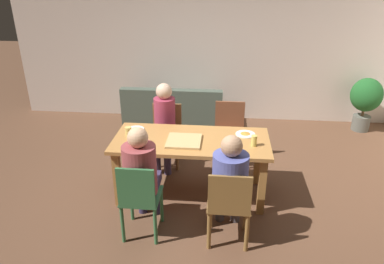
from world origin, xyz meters
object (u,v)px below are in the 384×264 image
object	(u,v)px
dining_table	(191,147)
plate_0	(137,142)
plate_2	(136,129)
couch	(174,114)
person_1	(164,120)
potted_plant	(366,99)
chair_2	(229,205)
drinking_glass_1	(254,141)
chair_0	(139,197)
plate_1	(245,134)
pizza_box_0	(184,141)
person_2	(230,178)
person_0	(141,171)
chair_1	(166,131)
chair_3	(229,130)
drinking_glass_0	(128,132)

from	to	relation	value
dining_table	plate_0	size ratio (longest dim) A/B	7.60
plate_2	couch	distance (m)	1.88
person_1	potted_plant	distance (m)	3.64
dining_table	chair_2	bearing A→B (deg)	-62.56
person_1	chair_2	xyz separation A→B (m)	(0.92, -1.60, -0.23)
chair_2	drinking_glass_1	distance (m)	0.91
chair_0	plate_1	distance (m)	1.57
pizza_box_0	plate_1	size ratio (longest dim) A/B	1.66
dining_table	chair_0	distance (m)	1.00
couch	dining_table	bearing A→B (deg)	-75.95
pizza_box_0	potted_plant	xyz separation A→B (m)	(2.90, 2.38, -0.19)
person_2	couch	bearing A→B (deg)	109.25
person_0	person_1	size ratio (longest dim) A/B	1.02
chair_1	potted_plant	xyz separation A→B (m)	(3.28, 1.44, 0.11)
person_2	pizza_box_0	distance (m)	0.88
chair_3	pizza_box_0	xyz separation A→B (m)	(-0.55, -1.00, 0.28)
person_0	dining_table	bearing A→B (deg)	58.41
chair_0	drinking_glass_0	size ratio (longest dim) A/B	7.21
chair_2	drinking_glass_0	world-z (taller)	drinking_glass_0
dining_table	chair_3	size ratio (longest dim) A/B	2.06
plate_1	person_1	bearing A→B (deg)	155.26
chair_1	chair_2	distance (m)	1.98
dining_table	chair_1	world-z (taller)	chair_1
chair_1	drinking_glass_1	distance (m)	1.57
chair_1	drinking_glass_1	size ratio (longest dim) A/B	6.61
chair_0	drinking_glass_0	bearing A→B (deg)	110.11
chair_2	person_2	distance (m)	0.26
couch	potted_plant	bearing A→B (deg)	4.82
chair_3	plate_1	bearing A→B (deg)	-75.17
person_2	chair_3	distance (m)	1.69
chair_0	chair_1	world-z (taller)	chair_0
chair_3	plate_1	xyz separation A→B (m)	(0.19, -0.71, 0.28)
plate_0	potted_plant	xyz separation A→B (m)	(3.45, 2.45, -0.19)
person_0	person_1	world-z (taller)	person_0
drinking_glass_1	dining_table	bearing A→B (deg)	171.48
pizza_box_0	plate_2	world-z (taller)	same
pizza_box_0	plate_0	xyz separation A→B (m)	(-0.55, -0.07, -0.00)
dining_table	pizza_box_0	size ratio (longest dim) A/B	4.68
dining_table	drinking_glass_0	xyz separation A→B (m)	(-0.77, -0.00, 0.17)
chair_0	person_1	bearing A→B (deg)	90.00
chair_0	plate_2	xyz separation A→B (m)	(-0.29, 1.09, 0.27)
dining_table	person_2	xyz separation A→B (m)	(0.47, -0.77, 0.06)
plate_0	plate_2	size ratio (longest dim) A/B	1.11
person_0	person_2	bearing A→B (deg)	-2.34
person_0	plate_0	bearing A→B (deg)	107.08
person_1	plate_0	bearing A→B (deg)	-101.66
person_2	potted_plant	bearing A→B (deg)	52.40
drinking_glass_0	plate_2	bearing A→B (deg)	80.62
chair_1	plate_0	bearing A→B (deg)	-100.00
chair_0	drinking_glass_1	bearing A→B (deg)	32.89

